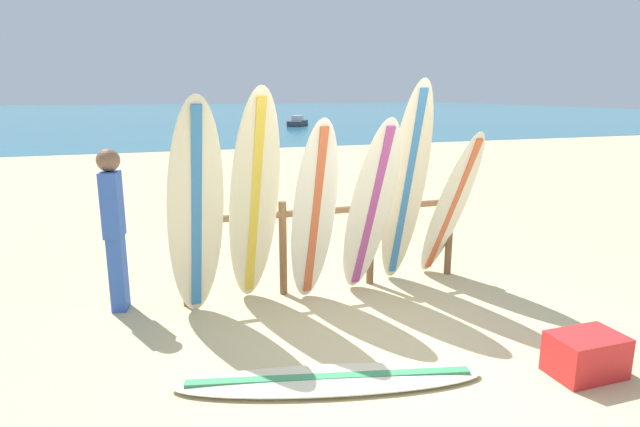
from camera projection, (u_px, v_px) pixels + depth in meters
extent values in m
plane|color=#CCB784|center=(403.00, 358.00, 4.79)|extent=(120.00, 120.00, 0.00)
cube|color=teal|center=(159.00, 113.00, 58.33)|extent=(120.00, 80.00, 0.01)
cylinder|color=brown|center=(185.00, 258.00, 5.84)|extent=(0.09, 0.09, 1.12)
cylinder|color=brown|center=(283.00, 249.00, 6.18)|extent=(0.09, 0.09, 1.12)
cylinder|color=brown|center=(371.00, 240.00, 6.53)|extent=(0.09, 0.09, 1.12)
cylinder|color=brown|center=(449.00, 233.00, 6.88)|extent=(0.09, 0.09, 1.12)
cylinder|color=brown|center=(328.00, 211.00, 6.27)|extent=(3.45, 0.08, 0.08)
ellipsoid|color=beige|center=(196.00, 211.00, 5.33)|extent=(0.64, 0.68, 2.34)
cube|color=#3372B2|center=(196.00, 211.00, 5.33)|extent=(0.17, 0.59, 2.16)
ellipsoid|color=beige|center=(254.00, 201.00, 5.63)|extent=(0.59, 0.90, 2.42)
cube|color=gold|center=(254.00, 201.00, 5.63)|extent=(0.15, 0.82, 2.23)
ellipsoid|color=silver|center=(314.00, 213.00, 5.79)|extent=(0.60, 0.62, 2.10)
cube|color=#CC5933|center=(314.00, 213.00, 5.79)|extent=(0.17, 0.53, 1.94)
ellipsoid|color=white|center=(371.00, 209.00, 5.97)|extent=(0.65, 0.89, 2.11)
cube|color=#A53F8C|center=(371.00, 209.00, 5.97)|extent=(0.20, 0.78, 1.94)
ellipsoid|color=beige|center=(406.00, 187.00, 6.22)|extent=(0.54, 0.89, 2.50)
cube|color=#3372B2|center=(406.00, 187.00, 6.22)|extent=(0.15, 0.81, 2.31)
ellipsoid|color=silver|center=(451.00, 207.00, 6.50)|extent=(0.61, 1.00, 1.93)
cube|color=#CC5933|center=(451.00, 207.00, 6.50)|extent=(0.21, 0.88, 1.78)
ellipsoid|color=beige|center=(330.00, 380.00, 4.36)|extent=(2.60, 1.09, 0.07)
cube|color=#388C59|center=(330.00, 380.00, 4.36)|extent=(2.31, 0.63, 0.08)
cube|color=#3359B2|center=(118.00, 273.00, 5.77)|extent=(0.20, 0.26, 0.83)
cube|color=#3359B2|center=(112.00, 205.00, 5.60)|extent=(0.23, 0.31, 0.70)
sphere|color=brown|center=(108.00, 160.00, 5.49)|extent=(0.24, 0.24, 0.24)
cube|color=#333842|center=(298.00, 123.00, 36.55)|extent=(2.02, 2.59, 0.35)
cube|color=silver|center=(298.00, 118.00, 36.47)|extent=(1.01, 1.09, 0.36)
cube|color=red|center=(586.00, 355.00, 4.47)|extent=(0.60, 0.40, 0.36)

